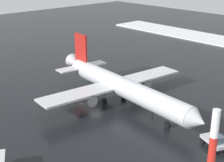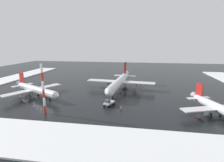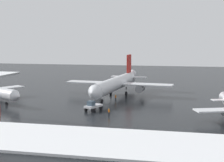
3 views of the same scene
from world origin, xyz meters
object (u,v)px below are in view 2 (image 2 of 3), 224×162
pushback_tug (109,103)px  ground_crew_near_tug (121,109)px  airplane_parked_portside (221,109)px  ground_crew_beside_wing (120,92)px  airplane_far_rear (119,82)px  airplane_distant_tail (36,90)px  antenna_mast (43,89)px

pushback_tug → ground_crew_near_tug: (4.89, -4.33, -0.31)m
airplane_parked_portside → ground_crew_beside_wing: 37.64m
airplane_far_rear → pushback_tug: size_ratio=7.84×
airplane_distant_tail → airplane_far_rear: bearing=53.4°
ground_crew_beside_wing → antenna_mast: antenna_mast is taller
antenna_mast → airplane_far_rear: bearing=58.1°
airplane_far_rear → ground_crew_near_tug: airplane_far_rear is taller
airplane_parked_portside → pushback_tug: airplane_parked_portside is taller
pushback_tug → airplane_parked_portside: bearing=105.4°
ground_crew_near_tug → ground_crew_beside_wing: (-2.49, 19.17, 0.00)m
pushback_tug → antenna_mast: (-18.71, -9.93, 6.64)m
ground_crew_near_tug → ground_crew_beside_wing: same height
pushback_tug → antenna_mast: antenna_mast is taller
pushback_tug → ground_crew_beside_wing: bearing=-166.5°
airplane_parked_portside → antenna_mast: bearing=-104.0°
airplane_parked_portside → pushback_tug: 35.01m
airplane_far_rear → airplane_distant_tail: 36.60m
airplane_parked_portside → pushback_tug: bearing=-117.1°
airplane_far_rear → ground_crew_beside_wing: airplane_far_rear is taller
ground_crew_beside_wing → airplane_distant_tail: bearing=81.7°
airplane_distant_tail → airplane_parked_portside: size_ratio=1.05×
ground_crew_beside_wing → antenna_mast: size_ratio=0.11×
airplane_parked_portside → ground_crew_near_tug: size_ratio=15.64×
airplane_far_rear → airplane_distant_tail: bearing=-59.0°
airplane_distant_tail → antenna_mast: antenna_mast is taller
airplane_distant_tail → ground_crew_near_tug: size_ratio=16.50×
antenna_mast → ground_crew_beside_wing: bearing=49.6°
ground_crew_beside_wing → antenna_mast: bearing=117.0°
airplane_distant_tail → antenna_mast: bearing=-22.7°
airplane_distant_tail → ground_crew_near_tug: 38.32m
ground_crew_near_tug → antenna_mast: 25.23m
pushback_tug → ground_crew_beside_wing: pushback_tug is taller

